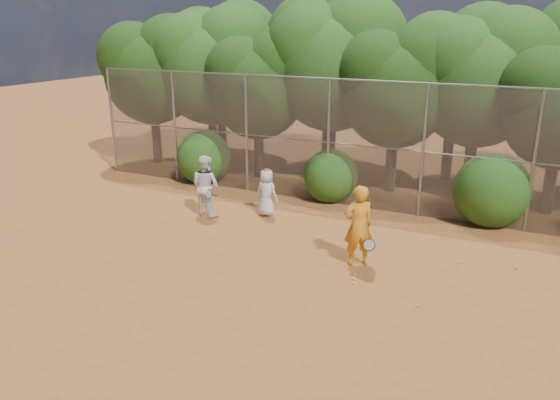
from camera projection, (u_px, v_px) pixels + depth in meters
The scene contains 22 objects.
ground at pixel (271, 282), 12.47m from camera, with size 80.00×80.00×0.00m, color #954F21.
fence_back at pixel (355, 144), 16.99m from camera, with size 20.05×0.09×4.03m.
tree_0 at pixel (153, 67), 22.06m from camera, with size 4.38×3.81×6.00m.
tree_1 at pixel (212, 62), 21.36m from camera, with size 4.64×4.03×6.35m.
tree_2 at pixel (260, 82), 19.90m from camera, with size 3.99×3.47×5.47m.
tree_3 at pixel (335, 59), 19.45m from camera, with size 4.89×4.26×6.70m.
tree_4 at pixel (398, 82), 18.09m from camera, with size 4.19×3.64×5.73m.
tree_5 at pixel (482, 74), 17.63m from camera, with size 4.51×3.92×6.17m.
tree_9 at pixel (221, 54), 23.69m from camera, with size 4.83×4.20×6.62m.
tree_10 at pixel (331, 49), 21.67m from camera, with size 5.15×4.48×7.06m.
tree_11 at pixel (458, 66), 19.38m from camera, with size 4.64×4.03×6.35m.
bush_0 at pixel (204, 155), 20.04m from camera, with size 2.00×2.00×2.00m, color #1F4812.
bush_1 at pixel (331, 174), 17.98m from camera, with size 1.80×1.80×1.80m, color #1F4812.
bush_2 at pixel (492, 187), 15.82m from camera, with size 2.20×2.20×2.20m, color #1F4812.
player_yellow at pixel (358, 226), 13.09m from camera, with size 0.95×0.83×2.02m.
player_teen at pixel (267, 192), 16.55m from camera, with size 0.76×0.54×1.48m.
player_white at pixel (206, 186), 16.53m from camera, with size 1.01×0.84×1.88m.
ball_0 at pixel (353, 283), 12.35m from camera, with size 0.07×0.07×0.07m, color #C5D627.
ball_1 at pixel (459, 262), 13.41m from camera, with size 0.07×0.07×0.07m, color #C5D627.
ball_2 at pixel (417, 306), 11.37m from camera, with size 0.07×0.07×0.07m, color #C5D627.
ball_3 at pixel (353, 279), 12.56m from camera, with size 0.07×0.07×0.07m, color #C5D627.
ball_4 at pixel (516, 268), 13.12m from camera, with size 0.07×0.07×0.07m, color #C5D627.
Camera 1 is at (5.15, -10.01, 5.67)m, focal length 35.00 mm.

